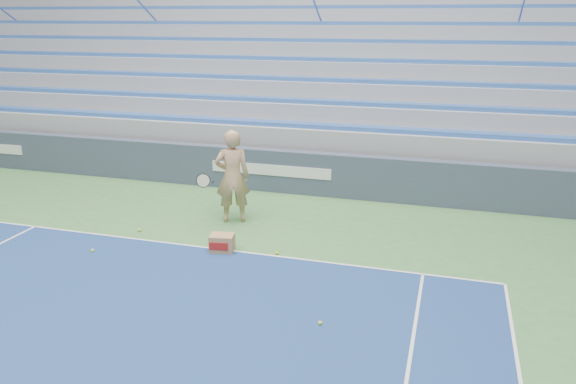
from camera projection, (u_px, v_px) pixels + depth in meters
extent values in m
cube|color=white|center=(209.00, 248.00, 11.04)|extent=(10.97, 0.05, 0.00)
cube|color=#3A4559|center=(272.00, 170.00, 14.54)|extent=(30.00, 0.30, 1.10)
cube|color=white|center=(270.00, 170.00, 14.38)|extent=(3.20, 0.02, 0.28)
cube|color=#97999F|center=(315.00, 136.00, 18.70)|extent=(30.00, 8.50, 1.10)
cube|color=#97999F|center=(315.00, 112.00, 18.46)|extent=(30.00, 8.50, 0.50)
cube|color=#315DB1|center=(280.00, 124.00, 14.82)|extent=(29.60, 0.42, 0.11)
cube|color=#97999F|center=(318.00, 95.00, 18.70)|extent=(30.00, 7.65, 0.50)
cube|color=#315DB1|center=(289.00, 100.00, 15.45)|extent=(29.60, 0.42, 0.11)
cube|color=#97999F|center=(321.00, 79.00, 18.93)|extent=(30.00, 6.80, 0.50)
cube|color=#315DB1|center=(297.00, 79.00, 16.08)|extent=(29.60, 0.42, 0.11)
cube|color=#97999F|center=(325.00, 63.00, 19.17)|extent=(30.00, 5.95, 0.50)
cube|color=#315DB1|center=(305.00, 59.00, 16.70)|extent=(29.60, 0.42, 0.11)
cube|color=#97999F|center=(328.00, 47.00, 19.41)|extent=(30.00, 5.10, 0.50)
cube|color=#315DB1|center=(312.00, 40.00, 17.33)|extent=(29.60, 0.42, 0.11)
cube|color=#97999F|center=(331.00, 32.00, 19.65)|extent=(30.00, 4.25, 0.50)
cube|color=#315DB1|center=(319.00, 23.00, 17.96)|extent=(29.60, 0.42, 0.11)
cube|color=#97999F|center=(333.00, 17.00, 19.89)|extent=(30.00, 3.40, 0.50)
cube|color=#315DB1|center=(325.00, 7.00, 18.58)|extent=(29.60, 0.42, 0.11)
cube|color=#97999F|center=(336.00, 2.00, 20.13)|extent=(30.00, 2.55, 0.50)
cube|color=#97999F|center=(344.00, 35.00, 21.93)|extent=(31.00, 0.40, 7.30)
cylinder|color=#3453B6|center=(1.00, 9.00, 20.75)|extent=(0.05, 8.53, 5.04)
cylinder|color=#3453B6|center=(145.00, 9.00, 19.11)|extent=(0.05, 8.53, 5.04)
cylinder|color=#3453B6|center=(316.00, 8.00, 17.48)|extent=(0.05, 8.53, 5.04)
cylinder|color=#3453B6|center=(523.00, 8.00, 15.85)|extent=(0.05, 8.53, 5.04)
imported|color=tan|center=(232.00, 176.00, 12.23)|extent=(0.89, 0.76, 2.06)
cylinder|color=black|center=(213.00, 182.00, 12.12)|extent=(0.12, 0.27, 0.08)
cylinder|color=beige|center=(203.00, 180.00, 11.86)|extent=(0.29, 0.16, 0.28)
torus|color=black|center=(203.00, 180.00, 11.86)|extent=(0.31, 0.18, 0.30)
cube|color=#A77F51|center=(222.00, 243.00, 10.87)|extent=(0.51, 0.42, 0.34)
cube|color=#B21E19|center=(219.00, 247.00, 10.71)|extent=(0.36, 0.08, 0.15)
sphere|color=#D1E12E|center=(277.00, 253.00, 10.75)|extent=(0.07, 0.07, 0.07)
sphere|color=#D1E12E|center=(139.00, 230.00, 11.90)|extent=(0.07, 0.07, 0.07)
sphere|color=#D1E12E|center=(93.00, 250.00, 10.87)|extent=(0.07, 0.07, 0.07)
sphere|color=#D1E12E|center=(320.00, 323.00, 8.30)|extent=(0.07, 0.07, 0.07)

